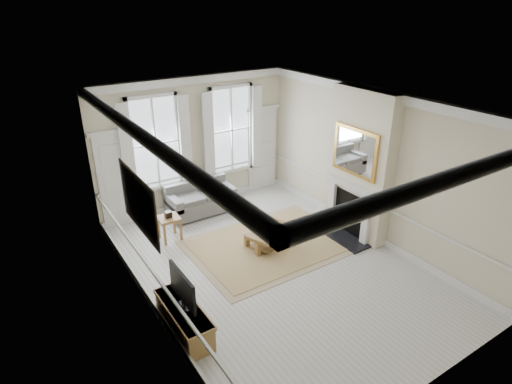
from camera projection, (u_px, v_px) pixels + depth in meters
floor at (275, 267)px, 8.86m from camera, size 7.20×7.20×0.00m
ceiling at (279, 105)px, 7.44m from camera, size 7.20×7.20×0.00m
back_wall at (195, 144)px, 10.90m from camera, size 5.20×0.00×5.20m
left_wall at (145, 230)px, 6.87m from camera, size 0.00×7.20×7.20m
right_wall at (372, 166)px, 9.44m from camera, size 0.00×7.20×7.20m
window_left at (155, 144)px, 10.25m from camera, size 1.26×0.20×2.20m
window_right at (231, 130)px, 11.29m from camera, size 1.26×0.20×2.20m
door_left at (118, 181)px, 10.08m from camera, size 0.90×0.08×2.30m
door_right at (262, 150)px, 12.11m from camera, size 0.90×0.08×2.30m
painting at (139, 203)px, 6.97m from camera, size 0.05×1.66×1.06m
chimney_breast at (360, 165)px, 9.51m from camera, size 0.35×1.70×3.38m
hearth at (340, 236)px, 9.99m from camera, size 0.55×1.50×0.05m
fireplace at (349, 206)px, 9.80m from camera, size 0.21×1.45×1.33m
mirror at (355, 152)px, 9.25m from camera, size 0.06×1.26×1.06m
sofa at (200, 200)px, 11.00m from camera, size 1.69×0.82×0.82m
side_table at (169, 221)px, 9.71m from camera, size 0.50×0.50×0.57m
rug at (269, 245)px, 9.65m from camera, size 3.50×2.60×0.02m
coffee_table at (270, 233)px, 9.52m from camera, size 1.22×0.98×0.40m
ceramic_pot_a at (259, 230)px, 9.38m from camera, size 0.10×0.10×0.10m
ceramic_pot_b at (278, 226)px, 9.53m from camera, size 0.15×0.15×0.10m
bowl at (269, 226)px, 9.57m from camera, size 0.39×0.39×0.07m
tv_stand at (184, 319)px, 7.08m from camera, size 0.45×1.39×0.50m
tv at (183, 287)px, 6.82m from camera, size 0.08×0.90×0.68m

